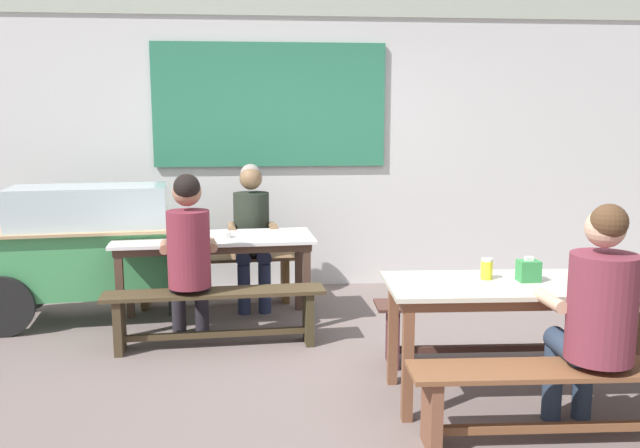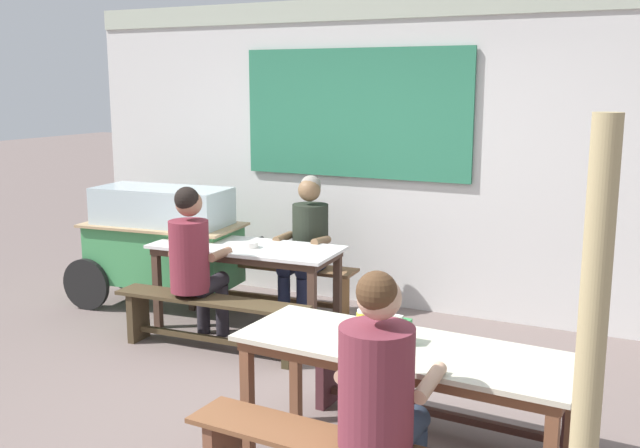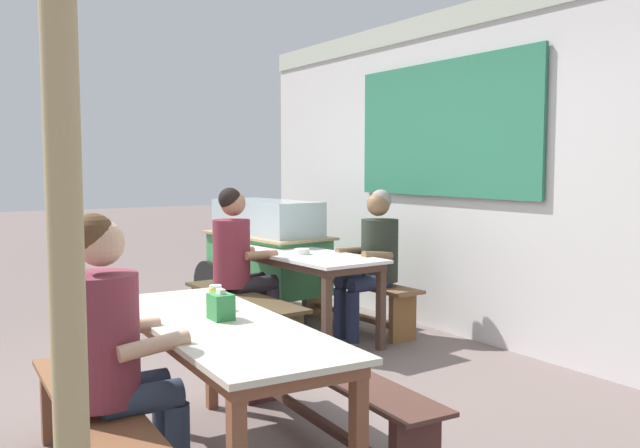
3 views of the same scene
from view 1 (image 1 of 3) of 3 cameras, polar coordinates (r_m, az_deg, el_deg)
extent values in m
plane|color=#6B5C58|center=(4.57, 4.02, -12.86)|extent=(40.00, 40.00, 0.00)
cube|color=silver|center=(6.67, 0.72, 6.01)|extent=(7.09, 0.12, 2.65)
cube|color=#2C7554|center=(6.53, -4.34, 10.18)|extent=(2.25, 0.03, 1.19)
cube|color=#AAB29F|center=(6.76, 0.73, 18.19)|extent=(7.09, 0.20, 0.20)
cube|color=silver|center=(5.50, -9.10, -1.21)|extent=(1.65, 0.76, 0.03)
cube|color=#4A3328|center=(5.51, -9.08, -1.66)|extent=(1.57, 0.69, 0.06)
cube|color=#4A3328|center=(5.89, -1.86, -4.35)|extent=(0.06, 0.06, 0.65)
cube|color=#4A3328|center=(5.37, -1.16, -5.73)|extent=(0.06, 0.06, 0.65)
cube|color=#4A3328|center=(5.90, -16.10, -4.70)|extent=(0.06, 0.06, 0.65)
cube|color=#4A3328|center=(5.38, -16.82, -6.11)|extent=(0.06, 0.06, 0.65)
cube|color=beige|center=(4.20, 18.21, -4.96)|extent=(1.84, 0.73, 0.03)
cube|color=brown|center=(4.21, 18.18, -5.53)|extent=(1.75, 0.66, 0.06)
cube|color=brown|center=(4.34, 6.28, -9.53)|extent=(0.06, 0.06, 0.65)
cube|color=brown|center=(3.85, 7.55, -12.08)|extent=(0.06, 0.06, 0.65)
cube|color=brown|center=(6.14, -9.00, -2.94)|extent=(1.53, 0.40, 0.03)
cube|color=brown|center=(6.22, -3.04, -4.74)|extent=(0.08, 0.27, 0.41)
cube|color=brown|center=(6.23, -14.84, -5.03)|extent=(0.08, 0.27, 0.41)
cube|color=brown|center=(6.22, -8.92, -5.83)|extent=(1.24, 0.12, 0.04)
cube|color=#433521|center=(4.99, -9.04, -5.87)|extent=(1.65, 0.36, 0.03)
cube|color=#3B331E|center=(5.09, -1.02, -8.00)|extent=(0.07, 0.23, 0.41)
cube|color=#433522|center=(5.11, -16.91, -8.37)|extent=(0.07, 0.23, 0.41)
cube|color=#433521|center=(5.08, -8.94, -9.36)|extent=(1.36, 0.12, 0.04)
cube|color=#492C24|center=(4.81, 15.49, -6.64)|extent=(1.79, 0.36, 0.02)
cube|color=#472824|center=(5.16, 23.63, -8.53)|extent=(0.07, 0.25, 0.42)
cube|color=#4C262B|center=(4.70, 6.27, -9.55)|extent=(0.07, 0.25, 0.42)
cube|color=#492C24|center=(4.91, 15.32, -10.27)|extent=(1.50, 0.11, 0.04)
cube|color=brown|center=(3.76, 21.26, -11.59)|extent=(1.76, 0.38, 0.03)
cube|color=brown|center=(3.62, 9.61, -15.68)|extent=(0.07, 0.26, 0.41)
cube|color=brown|center=(3.89, 20.96, -16.03)|extent=(1.47, 0.11, 0.04)
cube|color=#429556|center=(5.90, -19.01, -3.00)|extent=(1.44, 0.75, 0.54)
cube|color=silver|center=(5.82, -19.25, 1.32)|extent=(1.30, 0.68, 0.36)
cube|color=tan|center=(5.84, -19.16, -0.32)|extent=(1.53, 0.84, 0.02)
cylinder|color=black|center=(6.40, -24.22, -4.84)|extent=(0.49, 0.10, 0.49)
cylinder|color=black|center=(5.76, -25.70, -6.47)|extent=(0.49, 0.10, 0.49)
cylinder|color=#333333|center=(5.94, -12.69, -6.51)|extent=(0.05, 0.05, 0.24)
cylinder|color=#3F3F3F|center=(5.81, -10.52, -1.20)|extent=(0.10, 0.62, 0.04)
cylinder|color=#262228|center=(5.40, -10.15, -6.98)|extent=(0.11, 0.11, 0.44)
cylinder|color=#262228|center=(5.39, -12.08, -7.05)|extent=(0.11, 0.11, 0.44)
cylinder|color=#262228|center=(5.15, -10.17, -4.67)|extent=(0.18, 0.41, 0.13)
cylinder|color=#262228|center=(5.15, -12.18, -4.74)|extent=(0.18, 0.41, 0.13)
cylinder|color=maroon|center=(4.92, -11.24, -2.13)|extent=(0.31, 0.31, 0.57)
sphere|color=#9A684F|center=(4.87, -11.40, 2.73)|extent=(0.21, 0.21, 0.21)
sphere|color=black|center=(4.84, -11.41, 3.12)|extent=(0.19, 0.19, 0.19)
cylinder|color=#9A684F|center=(5.10, -9.29, -1.79)|extent=(0.11, 0.31, 0.08)
cylinder|color=#9A684F|center=(5.10, -13.25, -1.93)|extent=(0.11, 0.31, 0.08)
cylinder|color=#2A384D|center=(4.18, 21.71, -12.52)|extent=(0.11, 0.11, 0.44)
cylinder|color=#2A384D|center=(4.10, 19.40, -12.79)|extent=(0.11, 0.11, 0.44)
cylinder|color=#2A384D|center=(3.95, 22.96, -9.69)|extent=(0.13, 0.35, 0.13)
cylinder|color=#2A384D|center=(3.88, 20.57, -9.93)|extent=(0.13, 0.35, 0.13)
cylinder|color=brown|center=(3.70, 23.11, -6.63)|extent=(0.35, 0.35, 0.56)
sphere|color=tan|center=(3.63, 23.38, -0.32)|extent=(0.20, 0.20, 0.20)
sphere|color=#4C331E|center=(3.60, 23.64, 0.15)|extent=(0.19, 0.19, 0.19)
cylinder|color=tan|center=(3.95, 24.36, -5.92)|extent=(0.07, 0.31, 0.10)
cylinder|color=tan|center=(3.78, 19.22, -6.27)|extent=(0.07, 0.30, 0.08)
cylinder|color=#262E4D|center=(5.84, -6.56, -5.61)|extent=(0.11, 0.11, 0.44)
cylinder|color=#262E4D|center=(5.85, -4.79, -5.56)|extent=(0.11, 0.11, 0.44)
cylinder|color=#262E4D|center=(5.95, -6.67, -2.66)|extent=(0.15, 0.41, 0.13)
cylinder|color=#262E4D|center=(5.96, -4.94, -2.61)|extent=(0.15, 0.41, 0.13)
cylinder|color=#242A20|center=(6.09, -5.93, 0.15)|extent=(0.33, 0.33, 0.55)
sphere|color=brown|center=(6.02, -5.98, 3.92)|extent=(0.20, 0.20, 0.20)
sphere|color=gray|center=(6.04, -6.00, 4.28)|extent=(0.19, 0.19, 0.19)
cylinder|color=brown|center=(5.91, -7.62, -0.30)|extent=(0.09, 0.30, 0.07)
cylinder|color=brown|center=(5.92, -4.08, -0.21)|extent=(0.09, 0.31, 0.10)
cube|color=#318443|center=(4.18, 17.52, -3.87)|extent=(0.13, 0.10, 0.13)
cube|color=white|center=(4.17, 17.57, -2.86)|extent=(0.05, 0.03, 0.02)
cylinder|color=yellow|center=(4.17, 14.16, -3.87)|extent=(0.07, 0.07, 0.11)
cylinder|color=white|center=(4.15, 14.20, -3.00)|extent=(0.06, 0.06, 0.02)
cylinder|color=silver|center=(5.44, -8.32, -0.91)|extent=(0.13, 0.13, 0.05)
camera|label=2|loc=(2.93, 81.58, 8.66)|focal=41.29mm
camera|label=3|loc=(5.24, 57.42, 2.44)|focal=38.19mm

